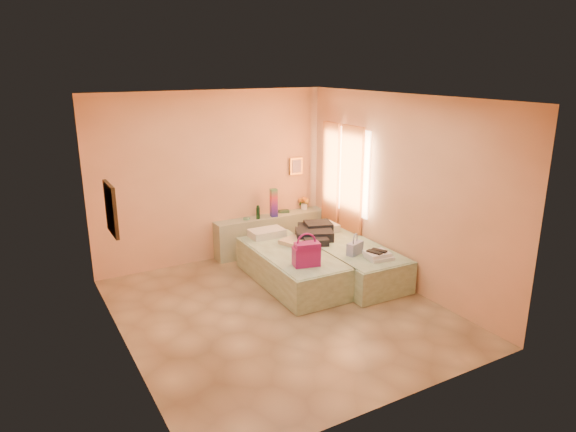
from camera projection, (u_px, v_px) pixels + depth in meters
name	position (u px, v px, depth m)	size (l,w,h in m)	color
ground	(280.00, 311.00, 6.90)	(4.50, 4.50, 0.00)	tan
room_walls	(272.00, 171.00, 6.96)	(4.02, 4.51, 2.81)	#F7B484
headboard_ledge	(271.00, 233.00, 9.02)	(2.05, 0.30, 0.65)	#949E81
bed_left	(291.00, 267.00, 7.72)	(0.90, 2.00, 0.50)	#B7D6AC
bed_right	(349.00, 261.00, 7.96)	(0.90, 2.00, 0.50)	#B7D6AC
water_bottle	(258.00, 212.00, 8.71)	(0.06, 0.06, 0.23)	#12321D
rainbow_box	(274.00, 203.00, 8.81)	(0.11, 0.11, 0.49)	#9C1363
small_dish	(247.00, 219.00, 8.70)	(0.12, 0.12, 0.03)	#4C8C6F
green_book	(284.00, 211.00, 9.13)	(0.19, 0.14, 0.03)	#274A32
flower_vase	(304.00, 202.00, 9.29)	(0.21, 0.21, 0.27)	white
magenta_handbag	(306.00, 254.00, 7.08)	(0.36, 0.20, 0.34)	#9C1363
khaki_garment	(293.00, 241.00, 8.00)	(0.38, 0.30, 0.06)	tan
clothes_pile	(317.00, 233.00, 8.20)	(0.63, 0.63, 0.19)	black
blue_handbag	(355.00, 248.00, 7.52)	(0.28, 0.12, 0.18)	#435BA2
towel_stack	(379.00, 255.00, 7.35)	(0.35, 0.30, 0.10)	silver
sandal_pair	(377.00, 251.00, 7.33)	(0.17, 0.22, 0.02)	black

